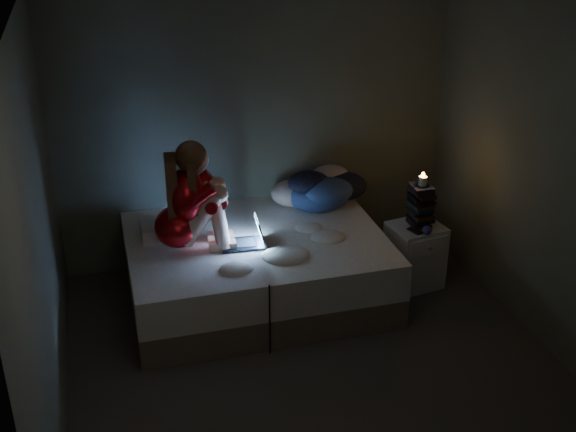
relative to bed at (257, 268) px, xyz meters
name	(u,v)px	position (x,y,z in m)	size (l,w,h in m)	color
floor	(317,370)	(0.20, -1.10, -0.30)	(3.60, 3.80, 0.02)	#4C4643
ceiling	(324,12)	(0.20, -1.10, 2.32)	(3.60, 3.80, 0.02)	silver
wall_back	(256,125)	(0.20, 0.81, 1.01)	(3.60, 0.02, 2.60)	#5D6358
wall_front	(451,390)	(0.20, -3.01, 1.01)	(3.60, 0.02, 2.60)	#5D6358
wall_left	(38,245)	(-1.61, -1.10, 1.01)	(0.02, 3.80, 2.60)	#5D6358
wall_right	(556,184)	(2.01, -1.10, 1.01)	(0.02, 3.80, 2.60)	#5D6358
bed	(257,268)	(0.00, 0.00, 0.00)	(2.13, 1.60, 0.59)	beige
pillow	(166,229)	(-0.72, 0.23, 0.35)	(0.42, 0.30, 0.12)	white
woman	(175,197)	(-0.65, -0.02, 0.75)	(0.57, 0.37, 0.92)	maroon
laptop	(242,232)	(-0.14, -0.11, 0.42)	(0.36, 0.25, 0.25)	black
clothes_pile	(318,187)	(0.69, 0.45, 0.48)	(0.63, 0.50, 0.38)	navy
nightstand	(414,255)	(1.40, -0.15, 0.00)	(0.44, 0.39, 0.58)	silver
book_stack	(420,207)	(1.43, -0.13, 0.46)	(0.19, 0.25, 0.34)	black
candle	(422,184)	(1.43, -0.13, 0.67)	(0.07, 0.07, 0.08)	beige
phone	(413,230)	(1.33, -0.23, 0.29)	(0.07, 0.14, 0.01)	black
blue_orb	(424,230)	(1.39, -0.32, 0.33)	(0.08, 0.08, 0.08)	#3C328D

